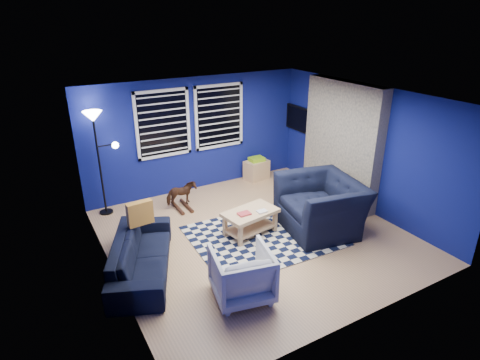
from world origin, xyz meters
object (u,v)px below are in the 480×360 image
at_px(tv, 300,119).
at_px(rocking_horse, 181,194).
at_px(sofa, 142,255).
at_px(armchair_big, 321,205).
at_px(floor_lamp, 96,131).
at_px(armchair_bent, 242,274).
at_px(coffee_table, 250,218).
at_px(cabinet, 256,169).

bearing_deg(tv, rocking_horse, -174.21).
distance_m(sofa, armchair_big, 3.29).
bearing_deg(armchair_big, sofa, -85.08).
height_order(sofa, floor_lamp, floor_lamp).
distance_m(sofa, armchair_bent, 1.65).
height_order(tv, armchair_bent, tv).
distance_m(coffee_table, floor_lamp, 3.28).
bearing_deg(armchair_big, tv, 161.98).
distance_m(sofa, coffee_table, 2.05).
bearing_deg(armchair_big, floor_lamp, -117.95).
relative_size(armchair_bent, floor_lamp, 0.40).
distance_m(coffee_table, cabinet, 2.60).
bearing_deg(cabinet, tv, -23.38).
bearing_deg(rocking_horse, armchair_bent, 174.78).
height_order(rocking_horse, floor_lamp, floor_lamp).
relative_size(cabinet, floor_lamp, 0.29).
bearing_deg(coffee_table, tv, 37.23).
bearing_deg(tv, cabinet, 166.38).
bearing_deg(sofa, coffee_table, -62.94).
height_order(armchair_big, floor_lamp, floor_lamp).
distance_m(armchair_bent, coffee_table, 1.73).
bearing_deg(rocking_horse, floor_lamp, 68.14).
bearing_deg(armchair_bent, coffee_table, -113.06).
relative_size(rocking_horse, coffee_table, 0.57).
height_order(armchair_big, coffee_table, armchair_big).
relative_size(tv, sofa, 0.49).
relative_size(armchair_big, armchair_bent, 1.80).
bearing_deg(armchair_bent, floor_lamp, -61.17).
height_order(armchair_bent, floor_lamp, floor_lamp).
bearing_deg(cabinet, rocking_horse, -174.87).
bearing_deg(rocking_horse, coffee_table, -155.78).
bearing_deg(sofa, armchair_bent, -117.44).
height_order(armchair_bent, coffee_table, armchair_bent).
bearing_deg(coffee_table, rocking_horse, 113.63).
bearing_deg(rocking_horse, tv, -83.62).
xyz_separation_m(armchair_big, cabinet, (0.24, 2.61, -0.23)).
height_order(armchair_big, cabinet, armchair_big).
relative_size(coffee_table, floor_lamp, 0.51).
xyz_separation_m(tv, coffee_table, (-2.50, -1.90, -1.07)).
distance_m(tv, armchair_bent, 4.92).
bearing_deg(armchair_bent, rocking_horse, -83.78).
bearing_deg(sofa, armchair_big, -72.47).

